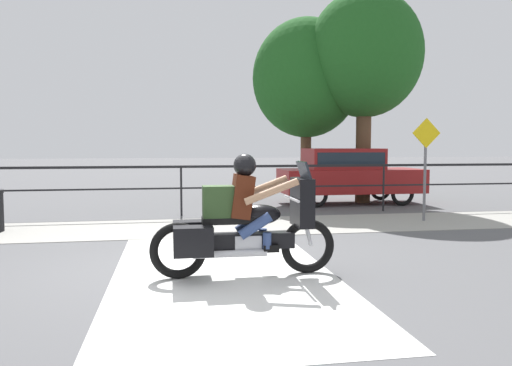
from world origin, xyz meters
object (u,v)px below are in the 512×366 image
object	(u,v)px
street_sign	(425,158)
tree_behind_sign	(306,79)
motorcycle	(243,222)
tree_behind_car	(365,55)
parked_car	(348,172)

from	to	relation	value
street_sign	tree_behind_sign	bearing A→B (deg)	106.46
street_sign	tree_behind_sign	distance (m)	5.45
motorcycle	tree_behind_car	world-z (taller)	tree_behind_car
street_sign	tree_behind_car	bearing A→B (deg)	89.36
motorcycle	tree_behind_sign	xyz separation A→B (m)	(3.21, 8.65, 3.01)
motorcycle	street_sign	distance (m)	6.08
tree_behind_car	parked_car	bearing A→B (deg)	-155.93
motorcycle	street_sign	bearing A→B (deg)	40.49
motorcycle	parked_car	bearing A→B (deg)	61.14
tree_behind_sign	tree_behind_car	distance (m)	1.87
motorcycle	parked_car	distance (m)	8.41
motorcycle	tree_behind_sign	world-z (taller)	tree_behind_sign
parked_car	street_sign	distance (m)	3.52
motorcycle	tree_behind_car	xyz separation A→B (m)	(4.65, 7.60, 3.56)
tree_behind_car	street_sign	bearing A→B (deg)	-90.64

